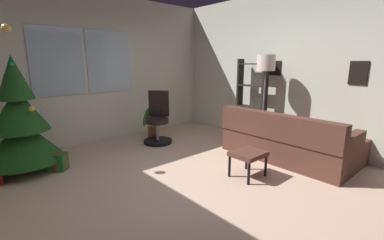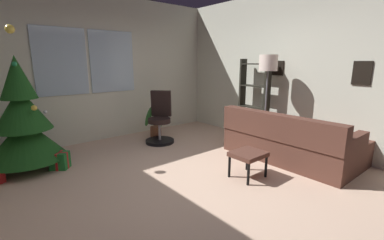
{
  "view_description": "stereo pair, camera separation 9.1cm",
  "coord_description": "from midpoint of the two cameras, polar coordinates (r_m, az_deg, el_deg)",
  "views": [
    {
      "loc": [
        -2.19,
        -2.43,
        1.58
      ],
      "look_at": [
        0.15,
        0.22,
        0.79
      ],
      "focal_mm": 24.45,
      "sensor_mm": 36.0,
      "label": 1
    },
    {
      "loc": [
        -2.12,
        -2.49,
        1.58
      ],
      "look_at": [
        0.15,
        0.22,
        0.79
      ],
      "focal_mm": 24.45,
      "sensor_mm": 36.0,
      "label": 2
    }
  ],
  "objects": [
    {
      "name": "wall_right_with_frames",
      "position": [
        5.23,
        22.32,
        10.08
      ],
      "size": [
        0.12,
        5.41,
        2.86
      ],
      "color": "silver",
      "rests_on": "ground_plane"
    },
    {
      "name": "wall_back_with_windows",
      "position": [
        5.63,
        -17.98,
        10.59
      ],
      "size": [
        4.81,
        0.12,
        2.86
      ],
      "color": "silver",
      "rests_on": "ground_plane"
    },
    {
      "name": "couch",
      "position": [
        4.57,
        22.07,
        -4.71
      ],
      "size": [
        1.43,
        2.03,
        0.8
      ],
      "color": "#523026",
      "rests_on": "ground_plane"
    },
    {
      "name": "gift_box_green",
      "position": [
        4.41,
        -26.37,
        -7.93
      ],
      "size": [
        0.31,
        0.31,
        0.26
      ],
      "color": "#1E722D",
      "rests_on": "ground_plane"
    },
    {
      "name": "ground_plane",
      "position": [
        3.65,
        1.18,
        -13.83
      ],
      "size": [
        4.81,
        5.41,
        0.1
      ],
      "primitive_type": "cube",
      "color": "beige"
    },
    {
      "name": "bookshelf",
      "position": [
        5.45,
        13.74,
        3.22
      ],
      "size": [
        0.18,
        0.64,
        1.63
      ],
      "color": "black",
      "rests_on": "ground_plane"
    },
    {
      "name": "potted_plant",
      "position": [
        5.52,
        -7.6,
        -1.03
      ],
      "size": [
        0.35,
        0.46,
        0.7
      ],
      "color": "brown",
      "rests_on": "ground_plane"
    },
    {
      "name": "holiday_tree",
      "position": [
        4.48,
        -32.39,
        -0.6
      ],
      "size": [
        1.07,
        1.07,
        2.06
      ],
      "color": "#4C331E",
      "rests_on": "ground_plane"
    },
    {
      "name": "floor_lamp",
      "position": [
        4.92,
        16.73,
        10.2
      ],
      "size": [
        0.32,
        0.32,
        1.69
      ],
      "color": "slate",
      "rests_on": "ground_plane"
    },
    {
      "name": "footstool",
      "position": [
        3.71,
        12.86,
        -7.62
      ],
      "size": [
        0.45,
        0.39,
        0.36
      ],
      "color": "#523026",
      "rests_on": "ground_plane"
    },
    {
      "name": "office_chair",
      "position": [
        5.2,
        -6.48,
        -0.59
      ],
      "size": [
        0.59,
        0.59,
        1.02
      ],
      "color": "black",
      "rests_on": "ground_plane"
    }
  ]
}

